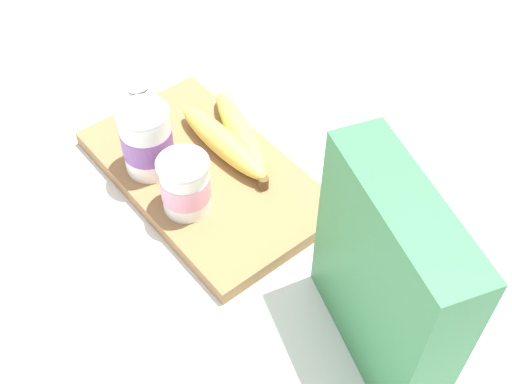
{
  "coord_description": "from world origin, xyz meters",
  "views": [
    {
      "loc": [
        -0.51,
        0.32,
        0.65
      ],
      "look_at": [
        -0.11,
        0.0,
        0.07
      ],
      "focal_mm": 44.86,
      "sensor_mm": 36.0,
      "label": 1
    }
  ],
  "objects": [
    {
      "name": "ground_plane",
      "position": [
        0.0,
        0.0,
        0.0
      ],
      "size": [
        2.4,
        2.4,
        0.0
      ],
      "primitive_type": "plane",
      "color": "silver"
    },
    {
      "name": "cutting_board",
      "position": [
        0.0,
        0.0,
        0.01
      ],
      "size": [
        0.35,
        0.21,
        0.02
      ],
      "primitive_type": "cube",
      "color": "olive",
      "rests_on": "ground_plane"
    },
    {
      "name": "cereal_box",
      "position": [
        -0.31,
        -0.0,
        0.12
      ],
      "size": [
        0.21,
        0.12,
        0.24
      ],
      "primitive_type": "cube",
      "rotation": [
        0.0,
        0.0,
        2.81
      ],
      "color": "#38844C",
      "rests_on": "ground_plane"
    },
    {
      "name": "yogurt_cup_front",
      "position": [
        -0.04,
        0.06,
        0.06
      ],
      "size": [
        0.07,
        0.07,
        0.08
      ],
      "color": "white",
      "rests_on": "cutting_board"
    },
    {
      "name": "yogurt_cup_back",
      "position": [
        0.05,
        0.05,
        0.07
      ],
      "size": [
        0.07,
        0.07,
        0.1
      ],
      "color": "white",
      "rests_on": "cutting_board"
    },
    {
      "name": "banana_bunch",
      "position": [
        0.01,
        -0.05,
        0.04
      ],
      "size": [
        0.19,
        0.09,
        0.04
      ],
      "color": "#DDC94F",
      "rests_on": "cutting_board"
    },
    {
      "name": "spoon",
      "position": [
        0.22,
        -0.0,
        0.01
      ],
      "size": [
        0.03,
        0.13,
        0.01
      ],
      "color": "silver",
      "rests_on": "ground_plane"
    }
  ]
}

